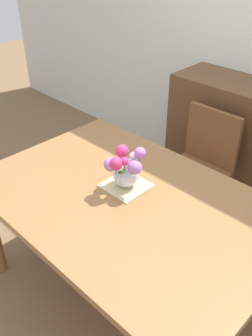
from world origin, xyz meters
name	(u,v)px	position (x,y,z in m)	size (l,w,h in m)	color
ground_plane	(127,291)	(0.00, 0.00, 0.00)	(12.00, 12.00, 0.00)	brown
dining_table	(127,210)	(0.00, 0.00, 0.67)	(1.63, 1.09, 0.76)	olive
chair_far	(201,163)	(-0.12, 0.89, 0.52)	(0.42, 0.42, 0.90)	brown
placemat	(126,186)	(-0.08, 0.07, 0.76)	(0.23, 0.23, 0.01)	#CCB789
flower_vase	(125,169)	(-0.07, 0.05, 0.88)	(0.20, 0.22, 0.26)	silver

